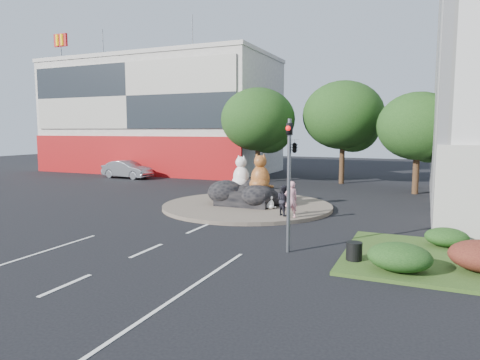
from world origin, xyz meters
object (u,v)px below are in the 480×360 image
Objects in this scene: kitten_white at (270,202)px; pedestrian_pink at (291,200)px; kitten_calico at (221,196)px; parked_car at (127,169)px; litter_bin at (354,251)px; pedestrian_dark at (284,200)px; cat_tabby at (260,172)px; cat_white at (241,172)px.

pedestrian_pink reaches higher than kitten_white.
pedestrian_pink reaches higher than kitten_calico.
kitten_calico is 0.55× the size of pedestrian_pink.
parked_car is 30.26m from litter_bin.
cat_tabby is at bearing -10.41° from pedestrian_dark.
pedestrian_pink is at bearing 177.20° from pedestrian_dark.
kitten_white is 0.51× the size of pedestrian_dark.
kitten_white is (2.31, -1.22, -1.50)m from cat_white.
cat_tabby is 3.43× the size of litter_bin.
pedestrian_pink is at bearing 125.05° from litter_bin.
kitten_calico is at bearing 139.24° from litter_bin.
pedestrian_pink is at bearing -19.08° from cat_white.
pedestrian_pink is (1.77, -1.89, 0.52)m from kitten_white.
litter_bin is (6.66, -8.35, -1.74)m from cat_tabby.
parked_car is at bearing 4.00° from pedestrian_dark.
kitten_calico is at bearing 16.24° from pedestrian_dark.
pedestrian_dark is 0.31× the size of parked_car.
kitten_white is 1.29× the size of litter_bin.
pedestrian_dark is (1.24, -1.47, 0.39)m from kitten_white.
cat_white is 1.08× the size of pedestrian_pink.
pedestrian_dark reaches higher than kitten_calico.
cat_tabby is 10.82m from litter_bin.
kitten_white is 0.16× the size of parked_car.
cat_white is at bearing 132.54° from litter_bin.
litter_bin is at bearing -48.74° from cat_tabby.
cat_white reaches higher than kitten_calico.
pedestrian_pink is (4.91, -1.99, 0.41)m from kitten_calico.
kitten_white is 1.96m from pedestrian_dark.
kitten_calico is 11.75m from litter_bin.
pedestrian_dark is (4.39, -1.57, 0.28)m from kitten_calico.
kitten_calico is 1.26× the size of kitten_white.
kitten_white is at bearing -38.24° from cat_tabby.
cat_white is 5.21m from pedestrian_pink.
cat_white is 18.70m from parked_car.
parked_car is at bearing 152.97° from cat_tabby.
cat_white is 2.47× the size of kitten_white.
cat_tabby is 1.16× the size of pedestrian_pink.
pedestrian_dark is (2.15, -2.26, -1.18)m from cat_tabby.
pedestrian_dark is at bearing 4.28° from kitten_calico.
cat_white is at bearing -76.58° from pedestrian_pink.
cat_white is at bearing 99.00° from kitten_white.
cat_tabby is at bearing 1.26° from cat_white.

